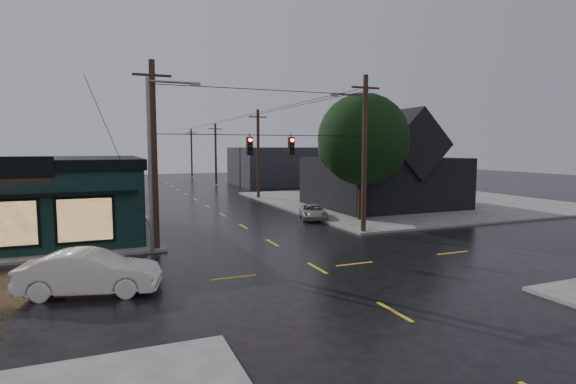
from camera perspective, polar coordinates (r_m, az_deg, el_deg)
name	(u,v)px	position (r m, az deg, el deg)	size (l,w,h in m)	color
ground_plane	(317,268)	(21.17, 3.73, -9.62)	(160.00, 160.00, 0.00)	black
sidewalk_ne	(406,201)	(48.38, 14.72, -1.06)	(28.00, 28.00, 0.15)	#605E59
ne_building	(383,160)	(42.73, 11.91, 4.06)	(12.60, 11.60, 8.75)	black
corner_tree	(363,140)	(34.29, 9.52, 6.58)	(6.90, 6.90, 9.50)	black
utility_pole_nw	(157,251)	(25.58, -16.29, -7.16)	(2.00, 0.32, 10.15)	#2E2014
utility_pole_ne	(363,233)	(29.80, 9.53, -5.20)	(2.00, 0.32, 10.15)	#2E2014
utility_pole_far_a	(258,199)	(49.18, -3.77, -0.86)	(2.00, 0.32, 9.65)	#2E2014
utility_pole_far_b	(216,185)	(68.35, -9.11, 0.91)	(2.00, 0.32, 9.15)	#2E2014
utility_pole_far_c	(192,177)	(87.90, -12.09, 1.90)	(2.00, 0.32, 9.15)	#2E2014
span_signal_assembly	(271,146)	(26.45, -2.21, 5.92)	(13.00, 0.48, 1.23)	black
streetlight_nw	(153,254)	(24.87, -16.81, -7.54)	(5.40, 0.30, 9.15)	slate
streetlight_ne	(364,231)	(30.64, 9.63, -4.91)	(5.40, 0.30, 9.15)	slate
bg_building_west	(58,177)	(58.66, -27.15, 1.74)	(12.00, 10.00, 4.40)	#392E29
bg_building_east	(282,166)	(68.15, -0.75, 3.32)	(14.00, 12.00, 5.60)	#232428
sedan_cream	(90,272)	(18.91, -23.80, -9.33)	(1.78, 5.10, 1.68)	silver
suv_silver	(313,212)	(35.16, 3.20, -2.53)	(1.89, 4.11, 1.14)	#9A998E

